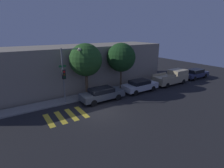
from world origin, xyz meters
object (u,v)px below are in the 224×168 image
object	(u,v)px
tree_midblock	(121,57)
sedan_middle	(140,85)
sedan_far_end	(195,73)
tree_near_corner	(86,60)
pickup_truck	(172,77)
traffic_light_pole	(67,69)
sedan_near_corner	(102,94)

from	to	relation	value
tree_midblock	sedan_middle	bearing A→B (deg)	-58.45
sedan_far_end	tree_near_corner	world-z (taller)	tree_near_corner
sedan_middle	pickup_truck	distance (m)	5.72
traffic_light_pole	sedan_far_end	distance (m)	19.70
tree_near_corner	sedan_far_end	bearing A→B (deg)	-7.01
traffic_light_pole	sedan_near_corner	world-z (taller)	traffic_light_pole
sedan_middle	traffic_light_pole	bearing A→B (deg)	171.23
sedan_near_corner	sedan_middle	size ratio (longest dim) A/B	1.05
sedan_near_corner	pickup_truck	xyz separation A→B (m)	(10.91, 0.00, 0.20)
sedan_far_end	sedan_near_corner	bearing A→B (deg)	180.00
pickup_truck	tree_midblock	size ratio (longest dim) A/B	0.92
traffic_light_pole	pickup_truck	xyz separation A→B (m)	(13.95, -1.27, -2.59)
sedan_near_corner	pickup_truck	size ratio (longest dim) A/B	0.88
traffic_light_pole	tree_midblock	world-z (taller)	tree_midblock
traffic_light_pole	sedan_middle	distance (m)	8.78
traffic_light_pole	tree_midblock	xyz separation A→B (m)	(6.94, 0.84, 0.39)
traffic_light_pole	sedan_far_end	xyz separation A→B (m)	(19.46, -1.27, -2.78)
sedan_near_corner	pickup_truck	bearing A→B (deg)	0.00
pickup_truck	tree_midblock	world-z (taller)	tree_midblock
sedan_middle	tree_near_corner	size ratio (longest dim) A/B	0.76
sedan_near_corner	tree_midblock	distance (m)	5.45
sedan_far_end	traffic_light_pole	bearing A→B (deg)	176.26
pickup_truck	tree_near_corner	size ratio (longest dim) A/B	0.90
traffic_light_pole	tree_near_corner	distance (m)	2.52
sedan_middle	pickup_truck	world-z (taller)	pickup_truck
sedan_near_corner	tree_near_corner	world-z (taller)	tree_near_corner
pickup_truck	sedan_far_end	size ratio (longest dim) A/B	1.14
traffic_light_pole	sedan_middle	world-z (taller)	traffic_light_pole
pickup_truck	tree_midblock	distance (m)	7.91
traffic_light_pole	tree_near_corner	size ratio (longest dim) A/B	0.95
sedan_near_corner	sedan_middle	world-z (taller)	sedan_middle
sedan_near_corner	sedan_far_end	xyz separation A→B (m)	(16.42, -0.00, 0.01)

